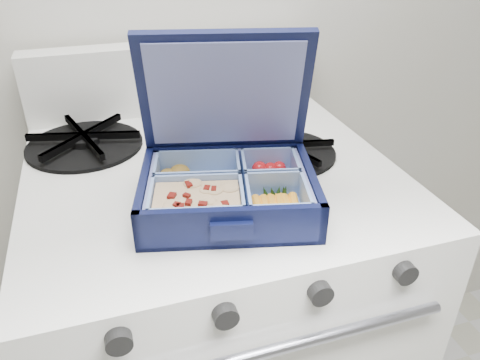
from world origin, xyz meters
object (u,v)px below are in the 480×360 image
object	(u,v)px
bento_box	(228,191)
fork	(207,162)
stove	(216,346)
burner_grate	(283,147)

from	to	relation	value
bento_box	fork	world-z (taller)	bento_box
stove	fork	bearing A→B (deg)	128.75
stove	fork	size ratio (longest dim) A/B	4.14
fork	bento_box	bearing A→B (deg)	-69.77
stove	fork	world-z (taller)	fork
stove	bento_box	bearing A→B (deg)	-92.52
burner_grate	fork	xyz separation A→B (m)	(-0.13, 0.01, -0.01)
burner_grate	fork	distance (m)	0.13
bento_box	fork	distance (m)	0.13
stove	fork	xyz separation A→B (m)	(-0.00, 0.00, 0.42)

